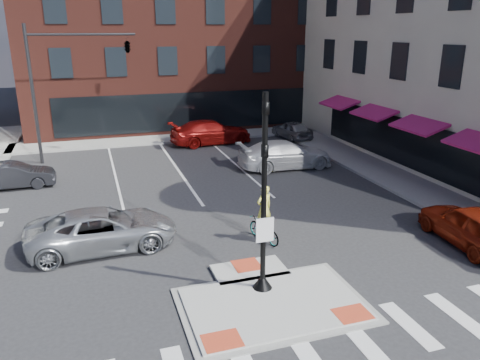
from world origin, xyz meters
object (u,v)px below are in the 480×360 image
object	(u,v)px
white_pickup	(285,155)
bg_car_red	(211,132)
cyclist	(264,223)
bg_car_silver	(292,130)
silver_suv	(103,229)
bg_car_dark	(13,176)
red_sedan	(472,226)

from	to	relation	value
white_pickup	bg_car_red	size ratio (longest dim) A/B	0.96
bg_car_red	cyclist	size ratio (longest dim) A/B	2.57
white_pickup	bg_car_silver	bearing A→B (deg)	-26.45
silver_suv	cyclist	world-z (taller)	cyclist
bg_car_dark	bg_car_silver	world-z (taller)	bg_car_silver
bg_car_dark	bg_car_silver	bearing A→B (deg)	-73.05
bg_car_dark	bg_car_silver	xyz separation A→B (m)	(18.00, 5.93, 0.00)
silver_suv	bg_car_red	size ratio (longest dim) A/B	0.94
red_sedan	bg_car_silver	xyz separation A→B (m)	(1.00, 18.44, -0.12)
red_sedan	white_pickup	distance (m)	11.83
bg_car_silver	silver_suv	bearing A→B (deg)	38.26
bg_car_dark	bg_car_red	distance (m)	13.46
bg_car_red	cyclist	bearing A→B (deg)	166.13
silver_suv	cyclist	bearing A→B (deg)	-104.66
silver_suv	white_pickup	world-z (taller)	white_pickup
white_pickup	silver_suv	bearing A→B (deg)	126.17
bg_car_silver	bg_car_red	xyz separation A→B (m)	(-6.04, 0.24, 0.17)
red_sedan	bg_car_silver	world-z (taller)	red_sedan
cyclist	bg_car_dark	bearing A→B (deg)	-61.22
silver_suv	bg_car_silver	world-z (taller)	silver_suv
white_pickup	cyclist	world-z (taller)	cyclist
white_pickup	bg_car_dark	bearing A→B (deg)	86.72
white_pickup	cyclist	bearing A→B (deg)	152.44
white_pickup	bg_car_silver	distance (m)	7.73
bg_car_silver	bg_car_red	world-z (taller)	bg_car_red
silver_suv	bg_car_red	xyz separation A→B (m)	(7.96, 14.66, 0.08)
red_sedan	bg_car_dark	size ratio (longest dim) A/B	1.15
white_pickup	bg_car_red	bearing A→B (deg)	20.14
silver_suv	bg_car_silver	distance (m)	20.10
bg_car_dark	silver_suv	bearing A→B (deg)	-156.07
red_sedan	bg_car_dark	world-z (taller)	red_sedan
red_sedan	bg_car_red	xyz separation A→B (m)	(-5.04, 18.68, 0.05)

